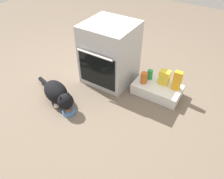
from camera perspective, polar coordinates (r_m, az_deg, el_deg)
The scene contains 9 objects.
ground at distance 2.61m, azimuth -4.49°, elevation -1.84°, with size 8.00×8.00×0.00m, color #6B5B4C.
oven at distance 2.68m, azimuth -0.58°, elevation 9.65°, with size 0.59×0.62×0.76m.
pantry_cabinet at distance 2.65m, azimuth 11.92°, elevation 0.00°, with size 0.56×0.33×0.13m, color white.
food_bowl at distance 2.42m, azimuth -11.46°, elevation -5.71°, with size 0.15×0.15×0.08m.
cat at distance 2.51m, azimuth -14.34°, elevation -1.06°, with size 0.76×0.35×0.26m.
snack_bag at distance 2.60m, azimuth 13.81°, elevation 3.16°, with size 0.12×0.09×0.18m, color yellow.
sauce_jar at distance 2.58m, azimuth 8.51°, elevation 3.09°, with size 0.08×0.08×0.14m, color #D16023.
juice_carton at distance 2.54m, azimuth 17.00°, elevation 2.26°, with size 0.09×0.06×0.24m, color orange.
soda_can at distance 2.67m, azimuth 10.08°, elevation 3.95°, with size 0.07×0.07×0.12m, color green.
Camera 1 is at (1.21, -1.54, 1.73)m, focal length 34.23 mm.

